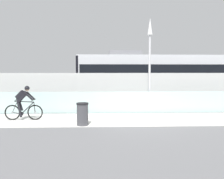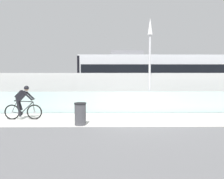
{
  "view_description": "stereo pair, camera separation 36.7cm",
  "coord_description": "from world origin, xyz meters",
  "px_view_note": "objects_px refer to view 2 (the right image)",
  "views": [
    {
      "loc": [
        -1.79,
        -11.41,
        2.27
      ],
      "look_at": [
        -1.25,
        2.35,
        1.25
      ],
      "focal_mm": 39.09,
      "sensor_mm": 36.0,
      "label": 1
    },
    {
      "loc": [
        -1.42,
        -11.42,
        2.27
      ],
      "look_at": [
        -1.25,
        2.35,
        1.25
      ],
      "focal_mm": 39.09,
      "sensor_mm": 36.0,
      "label": 2
    }
  ],
  "objects_px": {
    "lamp_post_antenna": "(150,53)",
    "tram": "(153,77)",
    "cyclist_on_bike": "(23,103)",
    "trash_bin": "(80,114)"
  },
  "relations": [
    {
      "from": "tram",
      "to": "trash_bin",
      "type": "xyz_separation_m",
      "value": [
        -4.51,
        -8.1,
        -1.41
      ]
    },
    {
      "from": "tram",
      "to": "cyclist_on_bike",
      "type": "relative_size",
      "value": 6.25
    },
    {
      "from": "cyclist_on_bike",
      "to": "lamp_post_antenna",
      "type": "height_order",
      "value": "lamp_post_antenna"
    },
    {
      "from": "lamp_post_antenna",
      "to": "trash_bin",
      "type": "height_order",
      "value": "lamp_post_antenna"
    },
    {
      "from": "cyclist_on_bike",
      "to": "lamp_post_antenna",
      "type": "bearing_deg",
      "value": 18.79
    },
    {
      "from": "tram",
      "to": "lamp_post_antenna",
      "type": "relative_size",
      "value": 2.13
    },
    {
      "from": "lamp_post_antenna",
      "to": "cyclist_on_bike",
      "type": "bearing_deg",
      "value": -161.21
    },
    {
      "from": "cyclist_on_bike",
      "to": "lamp_post_antenna",
      "type": "relative_size",
      "value": 0.34
    },
    {
      "from": "lamp_post_antenna",
      "to": "trash_bin",
      "type": "distance_m",
      "value": 5.62
    },
    {
      "from": "lamp_post_antenna",
      "to": "tram",
      "type": "bearing_deg",
      "value": 77.57
    }
  ]
}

